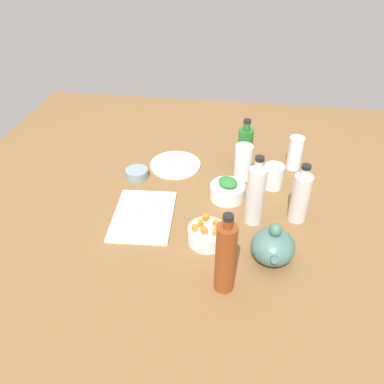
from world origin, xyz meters
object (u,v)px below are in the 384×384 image
(bottle_2, at_px, (256,195))
(bottle_0, at_px, (300,197))
(drinking_glass_2, at_px, (295,153))
(bottle_1, at_px, (245,146))
(bowl_carrots, at_px, (207,235))
(bottle_3, at_px, (226,257))
(teapot, at_px, (273,246))
(drinking_glass_1, at_px, (243,162))
(drinking_glass_0, at_px, (273,176))
(plate_tofu, at_px, (175,165))
(cutting_board, at_px, (143,216))
(bowl_greens, at_px, (227,192))
(bowl_small_side, at_px, (137,173))

(bottle_2, bearing_deg, bottle_0, 102.33)
(drinking_glass_2, bearing_deg, bottle_1, -89.94)
(bowl_carrots, distance_m, bottle_3, 0.21)
(teapot, height_order, drinking_glass_1, drinking_glass_1)
(bottle_3, bearing_deg, drinking_glass_1, 177.08)
(bowl_carrots, bearing_deg, bottle_1, 168.61)
(bottle_2, relative_size, drinking_glass_0, 2.72)
(plate_tofu, xyz_separation_m, bottle_1, (-0.06, 0.28, 0.08))
(cutting_board, distance_m, drinking_glass_0, 0.51)
(plate_tofu, height_order, bottle_3, bottle_3)
(bowl_greens, height_order, drinking_glass_1, drinking_glass_1)
(plate_tofu, xyz_separation_m, drinking_glass_0, (0.09, 0.40, 0.04))
(teapot, height_order, drinking_glass_0, teapot)
(bottle_1, bearing_deg, teapot, 10.77)
(bowl_greens, height_order, bottle_3, bottle_3)
(teapot, xyz_separation_m, drinking_glass_2, (-0.54, 0.10, 0.02))
(plate_tofu, xyz_separation_m, bowl_greens, (0.19, 0.23, 0.02))
(cutting_board, relative_size, bottle_0, 1.29)
(plate_tofu, xyz_separation_m, bottle_2, (0.31, 0.32, 0.10))
(cutting_board, height_order, drinking_glass_2, drinking_glass_2)
(bottle_2, bearing_deg, bowl_carrots, -48.98)
(plate_tofu, relative_size, bowl_small_side, 2.37)
(drinking_glass_0, bearing_deg, bottle_2, -17.98)
(plate_tofu, distance_m, drinking_glass_0, 0.41)
(bottle_0, distance_m, bottle_3, 0.40)
(bowl_carrots, bearing_deg, teapot, 76.37)
(bottle_0, relative_size, bottle_2, 0.85)
(bowl_greens, relative_size, drinking_glass_0, 1.36)
(bowl_carrots, bearing_deg, plate_tofu, -157.34)
(cutting_board, height_order, bottle_0, bottle_0)
(teapot, xyz_separation_m, bottle_2, (-0.17, -0.06, 0.06))
(bottle_1, height_order, bottle_3, bottle_3)
(cutting_board, bearing_deg, plate_tofu, 171.51)
(bowl_carrots, height_order, bottle_1, bottle_1)
(bowl_carrots, xyz_separation_m, bottle_0, (-0.16, 0.29, 0.07))
(bottle_3, xyz_separation_m, drinking_glass_1, (-0.57, 0.03, -0.04))
(bowl_small_side, bearing_deg, bottle_3, 37.02)
(drinking_glass_2, bearing_deg, bowl_small_side, -75.43)
(plate_tofu, distance_m, bottle_2, 0.46)
(bottle_0, bearing_deg, drinking_glass_2, 178.50)
(bottle_3, bearing_deg, bowl_greens, -177.26)
(bottle_1, height_order, drinking_glass_2, bottle_1)
(drinking_glass_2, bearing_deg, bowl_greens, -45.58)
(drinking_glass_2, bearing_deg, teapot, -10.33)
(cutting_board, distance_m, bowl_carrots, 0.25)
(bottle_0, relative_size, drinking_glass_2, 1.56)
(plate_tofu, bearing_deg, drinking_glass_2, 96.84)
(plate_tofu, distance_m, bottle_3, 0.67)
(bottle_0, relative_size, bottle_1, 1.07)
(bowl_carrots, bearing_deg, drinking_glass_0, 147.98)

